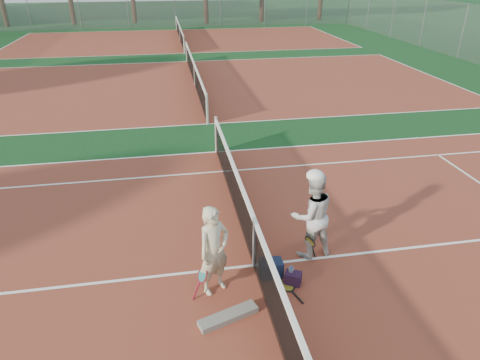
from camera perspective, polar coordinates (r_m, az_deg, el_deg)
name	(u,v)px	position (r m, az deg, el deg)	size (l,w,h in m)	color
ground	(254,266)	(8.14, 1.86, -11.34)	(130.00, 130.00, 0.00)	#0E3515
court_main	(254,265)	(8.14, 1.86, -11.32)	(23.77, 10.97, 0.01)	maroon
court_far_a	(195,85)	(20.42, -6.02, 12.47)	(23.77, 10.97, 0.01)	maroon
court_far_b	(180,40)	(33.65, -7.98, 18.03)	(23.77, 10.97, 0.01)	maroon
net_main	(254,243)	(7.83, 1.92, -8.40)	(0.10, 10.98, 1.02)	black
net_far_a	(194,74)	(20.31, -6.09, 13.86)	(0.10, 10.98, 1.02)	black
net_far_b	(180,33)	(33.58, -8.04, 18.89)	(0.10, 10.98, 1.02)	black
fence_back	(175,9)	(40.43, -8.67, 21.58)	(32.00, 0.06, 3.00)	slate
player_a	(214,251)	(7.15, -3.49, -9.37)	(0.59, 0.39, 1.62)	beige
player_b	(312,215)	(8.07, 9.54, -4.66)	(0.84, 0.65, 1.73)	silver
racket_red	(203,282)	(7.37, -5.00, -13.43)	(0.28, 0.27, 0.56)	maroon
racket_black_held	(310,249)	(8.18, 9.27, -9.02)	(0.26, 0.27, 0.56)	black
racket_spare	(287,286)	(7.71, 6.33, -13.93)	(0.60, 0.27, 0.03)	black
sports_bag_navy	(271,269)	(7.83, 4.15, -11.69)	(0.41, 0.28, 0.32)	#101932
sports_bag_purple	(293,278)	(7.73, 7.08, -12.87)	(0.28, 0.20, 0.23)	black
net_cover_canvas	(228,316)	(7.09, -1.57, -17.72)	(0.98, 0.23, 0.10)	slate
water_bottle	(291,275)	(7.74, 6.78, -12.48)	(0.09, 0.09, 0.30)	silver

